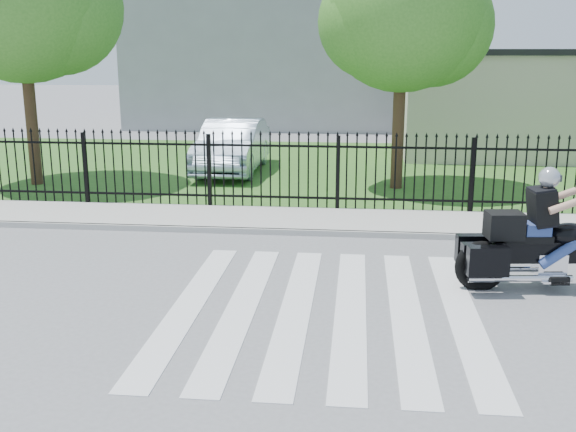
# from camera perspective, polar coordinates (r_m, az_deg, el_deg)

# --- Properties ---
(ground) EXTENTS (120.00, 120.00, 0.00)m
(ground) POSITION_cam_1_polar(r_m,az_deg,el_deg) (9.95, 2.99, -7.92)
(ground) COLOR slate
(ground) RESTS_ON ground
(crosswalk) EXTENTS (5.00, 5.50, 0.01)m
(crosswalk) POSITION_cam_1_polar(r_m,az_deg,el_deg) (9.95, 2.99, -7.89)
(crosswalk) COLOR silver
(crosswalk) RESTS_ON ground
(sidewalk) EXTENTS (40.00, 2.00, 0.12)m
(sidewalk) POSITION_cam_1_polar(r_m,az_deg,el_deg) (14.69, 4.05, -0.44)
(sidewalk) COLOR #ADAAA3
(sidewalk) RESTS_ON ground
(curb) EXTENTS (40.00, 0.12, 0.12)m
(curb) POSITION_cam_1_polar(r_m,az_deg,el_deg) (13.73, 3.90, -1.47)
(curb) COLOR #ADAAA3
(curb) RESTS_ON ground
(grass_strip) EXTENTS (40.00, 12.00, 0.02)m
(grass_strip) POSITION_cam_1_polar(r_m,az_deg,el_deg) (21.55, 4.72, 4.05)
(grass_strip) COLOR #2D5F20
(grass_strip) RESTS_ON ground
(iron_fence) EXTENTS (26.00, 0.04, 1.80)m
(iron_fence) POSITION_cam_1_polar(r_m,az_deg,el_deg) (15.49, 4.24, 3.50)
(iron_fence) COLOR black
(iron_fence) RESTS_ON ground
(tree_mid) EXTENTS (4.20, 4.20, 6.78)m
(tree_mid) POSITION_cam_1_polar(r_m,az_deg,el_deg) (18.28, 9.70, 16.79)
(tree_mid) COLOR #382316
(tree_mid) RESTS_ON ground
(building_low) EXTENTS (10.00, 6.00, 3.50)m
(building_low) POSITION_cam_1_polar(r_m,az_deg,el_deg) (26.13, 20.75, 8.79)
(building_low) COLOR #BFB49F
(building_low) RESTS_ON ground
(building_low_roof) EXTENTS (10.20, 6.20, 0.20)m
(building_low_roof) POSITION_cam_1_polar(r_m,az_deg,el_deg) (26.06, 21.10, 12.84)
(building_low_roof) COLOR black
(building_low_roof) RESTS_ON building_low
(building_tall) EXTENTS (15.00, 10.00, 12.00)m
(building_tall) POSITION_cam_1_polar(r_m,az_deg,el_deg) (35.47, 0.42, 17.69)
(building_tall) COLOR gray
(building_tall) RESTS_ON ground
(motorcycle_rider) EXTENTS (3.03, 1.15, 2.00)m
(motorcycle_rider) POSITION_cam_1_polar(r_m,az_deg,el_deg) (11.28, 21.11, -1.83)
(motorcycle_rider) COLOR black
(motorcycle_rider) RESTS_ON ground
(parked_car) EXTENTS (1.69, 4.83, 1.59)m
(parked_car) POSITION_cam_1_polar(r_m,az_deg,el_deg) (20.77, -4.75, 5.93)
(parked_car) COLOR #A9BCD5
(parked_car) RESTS_ON grass_strip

